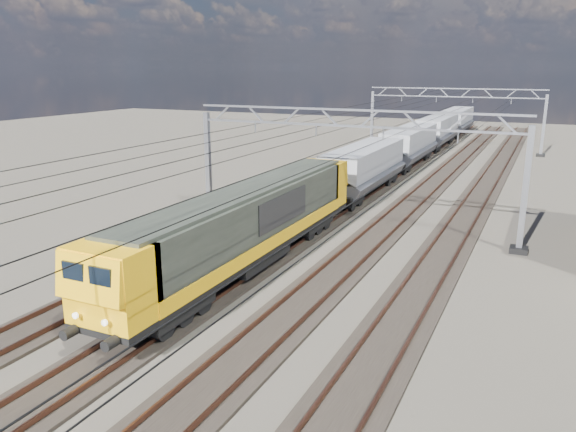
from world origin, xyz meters
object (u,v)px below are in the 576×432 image
at_px(hopper_wagon_third, 438,129).
at_px(hopper_wagon_fourth, 457,120).
at_px(hopper_wagon_mid, 409,143).
at_px(locomotive, 249,222).
at_px(catenary_gantry_far, 453,117).
at_px(hopper_wagon_lead, 364,166).
at_px(catenary_gantry_mid, 348,165).

relative_size(hopper_wagon_third, hopper_wagon_fourth, 1.00).
relative_size(hopper_wagon_mid, hopper_wagon_third, 1.00).
xyz_separation_m(hopper_wagon_mid, hopper_wagon_third, (0.00, 14.20, 0.00)).
height_order(locomotive, hopper_wagon_mid, locomotive).
xyz_separation_m(catenary_gantry_far, hopper_wagon_third, (-2.00, 1.95, -1.67)).
bearing_deg(locomotive, hopper_wagon_lead, 90.00).
bearing_deg(hopper_wagon_mid, hopper_wagon_fourth, 90.00).
distance_m(hopper_wagon_mid, hopper_wagon_third, 14.20).
height_order(locomotive, hopper_wagon_fourth, locomotive).
distance_m(catenary_gantry_far, hopper_wagon_lead, 26.58).
relative_size(catenary_gantry_far, hopper_wagon_lead, 1.53).
bearing_deg(locomotive, hopper_wagon_third, 90.00).
xyz_separation_m(catenary_gantry_mid, catenary_gantry_far, (0.00, 36.00, 0.00)).
height_order(hopper_wagon_mid, hopper_wagon_fourth, same).
relative_size(catenary_gantry_mid, hopper_wagon_lead, 1.53).
xyz_separation_m(hopper_wagon_third, hopper_wagon_fourth, (0.00, 14.20, 0.00)).
bearing_deg(hopper_wagon_mid, catenary_gantry_mid, -85.19).
xyz_separation_m(locomotive, hopper_wagon_third, (-0.00, 46.10, -0.09)).
height_order(catenary_gantry_mid, hopper_wagon_mid, catenary_gantry_mid).
bearing_deg(catenary_gantry_far, hopper_wagon_mid, -99.27).
distance_m(locomotive, hopper_wagon_third, 46.10).
relative_size(hopper_wagon_lead, hopper_wagon_mid, 1.00).
bearing_deg(hopper_wagon_fourth, locomotive, -90.00).
distance_m(locomotive, hopper_wagon_fourth, 60.30).
distance_m(catenary_gantry_far, locomotive, 44.22).
relative_size(catenary_gantry_mid, catenary_gantry_far, 1.00).
height_order(locomotive, hopper_wagon_lead, locomotive).
bearing_deg(catenary_gantry_mid, locomotive, -103.79).
bearing_deg(hopper_wagon_lead, locomotive, -90.00).
bearing_deg(locomotive, hopper_wagon_fourth, 90.00).
height_order(catenary_gantry_mid, hopper_wagon_fourth, catenary_gantry_mid).
bearing_deg(hopper_wagon_lead, hopper_wagon_third, 90.00).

